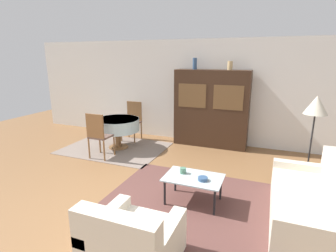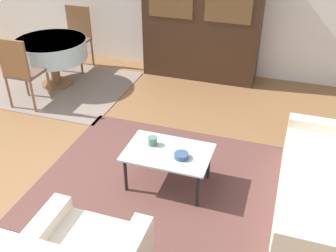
{
  "view_description": "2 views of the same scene",
  "coord_description": "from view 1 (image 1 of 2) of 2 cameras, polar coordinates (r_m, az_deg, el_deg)",
  "views": [
    {
      "loc": [
        2.01,
        -3.16,
        2.24
      ],
      "look_at": [
        0.2,
        1.4,
        0.95
      ],
      "focal_mm": 28.0,
      "sensor_mm": 36.0,
      "label": 1
    },
    {
      "loc": [
        2.05,
        -2.69,
        2.81
      ],
      "look_at": [
        1.0,
        0.46,
        0.75
      ],
      "focal_mm": 42.0,
      "sensor_mm": 36.0,
      "label": 2
    }
  ],
  "objects": [
    {
      "name": "dining_table",
      "position": [
        6.66,
        -10.96,
        0.23
      ],
      "size": [
        1.1,
        1.1,
        0.75
      ],
      "color": "brown",
      "rests_on": "dining_rug"
    },
    {
      "name": "dining_chair_far",
      "position": [
        7.31,
        -7.7,
        1.63
      ],
      "size": [
        0.44,
        0.44,
        1.05
      ],
      "rotation": [
        0.0,
        0.0,
        3.14
      ],
      "color": "brown",
      "rests_on": "dining_rug"
    },
    {
      "name": "couch",
      "position": [
        4.22,
        28.96,
        -14.65
      ],
      "size": [
        0.92,
        1.94,
        0.86
      ],
      "rotation": [
        0.0,
        0.0,
        1.57
      ],
      "color": "beige",
      "rests_on": "ground_plane"
    },
    {
      "name": "wall_back",
      "position": [
        7.14,
        5.18,
        7.51
      ],
      "size": [
        10.0,
        0.06,
        2.7
      ],
      "color": "white",
      "rests_on": "ground_plane"
    },
    {
      "name": "cup",
      "position": [
        4.26,
        3.29,
        -9.66
      ],
      "size": [
        0.1,
        0.1,
        0.09
      ],
      "color": "#4C7A60",
      "rests_on": "coffee_table"
    },
    {
      "name": "dining_rug",
      "position": [
        6.82,
        -11.44,
        -4.71
      ],
      "size": [
        2.47,
        1.84,
        0.01
      ],
      "color": "gray",
      "rests_on": "ground_plane"
    },
    {
      "name": "ground_plane",
      "position": [
        4.36,
        -9.68,
        -16.38
      ],
      "size": [
        14.0,
        14.0,
        0.0
      ],
      "primitive_type": "plane",
      "color": "brown"
    },
    {
      "name": "vase_tall",
      "position": [
        6.76,
        5.85,
        13.35
      ],
      "size": [
        0.11,
        0.11,
        0.28
      ],
      "color": "#33517A",
      "rests_on": "display_cabinet"
    },
    {
      "name": "display_cabinet",
      "position": [
        6.77,
        9.39,
        3.75
      ],
      "size": [
        1.86,
        0.48,
        1.94
      ],
      "color": "#382316",
      "rests_on": "ground_plane"
    },
    {
      "name": "armchair",
      "position": [
        3.11,
        -7.86,
        -24.03
      ],
      "size": [
        0.91,
        0.9,
        0.83
      ],
      "color": "beige",
      "rests_on": "ground_plane"
    },
    {
      "name": "area_rug",
      "position": [
        4.37,
        4.85,
        -16.07
      ],
      "size": [
        2.68,
        2.22,
        0.01
      ],
      "color": "brown",
      "rests_on": "ground_plane"
    },
    {
      "name": "dining_chair_near",
      "position": [
        6.05,
        -14.89,
        -1.51
      ],
      "size": [
        0.44,
        0.44,
        1.05
      ],
      "color": "brown",
      "rests_on": "dining_rug"
    },
    {
      "name": "bowl",
      "position": [
        4.06,
        7.58,
        -11.33
      ],
      "size": [
        0.15,
        0.15,
        0.05
      ],
      "color": "#33517A",
      "rests_on": "coffee_table"
    },
    {
      "name": "coffee_table",
      "position": [
        4.18,
        5.57,
        -11.55
      ],
      "size": [
        0.9,
        0.6,
        0.43
      ],
      "color": "black",
      "rests_on": "area_rug"
    },
    {
      "name": "vase_short",
      "position": [
        6.58,
        13.35,
        12.68
      ],
      "size": [
        0.12,
        0.12,
        0.21
      ],
      "color": "tan",
      "rests_on": "display_cabinet"
    },
    {
      "name": "floor_lamp",
      "position": [
        5.14,
        29.5,
        3.28
      ],
      "size": [
        0.39,
        0.39,
        1.62
      ],
      "color": "black",
      "rests_on": "ground_plane"
    }
  ]
}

